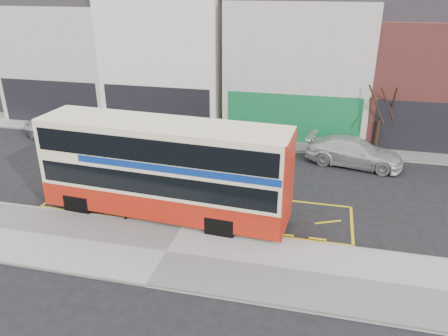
% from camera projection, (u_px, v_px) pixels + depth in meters
% --- Properties ---
extents(ground, '(120.00, 120.00, 0.00)m').
position_uv_depth(ground, '(185.00, 224.00, 18.79)').
color(ground, black).
rests_on(ground, ground).
extents(pavement, '(40.00, 4.00, 0.15)m').
position_uv_depth(pavement, '(166.00, 253.00, 16.71)').
color(pavement, '#9A9892').
rests_on(pavement, ground).
extents(kerb, '(40.00, 0.15, 0.15)m').
position_uv_depth(kerb, '(182.00, 227.00, 18.43)').
color(kerb, gray).
rests_on(kerb, ground).
extents(far_pavement, '(50.00, 3.00, 0.15)m').
position_uv_depth(far_pavement, '(237.00, 138.00, 28.56)').
color(far_pavement, '#9A9892').
rests_on(far_pavement, ground).
extents(road_markings, '(14.00, 3.40, 0.01)m').
position_uv_depth(road_markings, '(196.00, 207.00, 20.21)').
color(road_markings, '#DFBC0B').
rests_on(road_markings, ground).
extents(terrace_far_left, '(8.00, 8.01, 10.80)m').
position_uv_depth(terrace_far_left, '(74.00, 48.00, 33.06)').
color(terrace_far_left, beige).
rests_on(terrace_far_left, ground).
extents(terrace_left, '(8.00, 8.01, 11.80)m').
position_uv_depth(terrace_left, '(174.00, 45.00, 31.17)').
color(terrace_left, white).
rests_on(terrace_left, ground).
extents(terrace_green_shop, '(9.00, 8.01, 11.30)m').
position_uv_depth(terrace_green_shop, '(301.00, 53.00, 29.37)').
color(terrace_green_shop, beige).
rests_on(terrace_green_shop, ground).
extents(terrace_right, '(9.00, 8.01, 10.30)m').
position_uv_depth(terrace_right, '(443.00, 66.00, 27.67)').
color(terrace_right, '#9F463F').
rests_on(terrace_right, ground).
extents(double_decker_bus, '(10.92, 3.18, 4.31)m').
position_uv_depth(double_decker_bus, '(165.00, 168.00, 18.63)').
color(double_decker_bus, '#FDEBC0').
rests_on(double_decker_bus, ground).
extents(bus_stop_post, '(0.79, 0.14, 3.19)m').
position_uv_depth(bus_stop_post, '(123.00, 179.00, 18.14)').
color(bus_stop_post, black).
rests_on(bus_stop_post, pavement).
extents(car_silver, '(4.30, 2.76, 1.36)m').
position_uv_depth(car_silver, '(51.00, 129.00, 28.39)').
color(car_silver, '#A3A2A6').
rests_on(car_silver, ground).
extents(car_grey, '(4.48, 2.58, 1.40)m').
position_uv_depth(car_grey, '(211.00, 141.00, 26.23)').
color(car_grey, '#3B3C42').
rests_on(car_grey, ground).
extents(car_white, '(5.60, 3.08, 1.54)m').
position_uv_depth(car_white, '(354.00, 152.00, 24.47)').
color(car_white, silver).
rests_on(car_white, ground).
extents(street_tree_left, '(2.54, 2.54, 5.49)m').
position_uv_depth(street_tree_left, '(23.00, 68.00, 31.58)').
color(street_tree_left, '#321D16').
rests_on(street_tree_left, ground).
extents(street_tree_right, '(2.44, 2.44, 5.27)m').
position_uv_depth(street_tree_right, '(383.00, 93.00, 25.23)').
color(street_tree_right, '#321D16').
rests_on(street_tree_right, ground).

